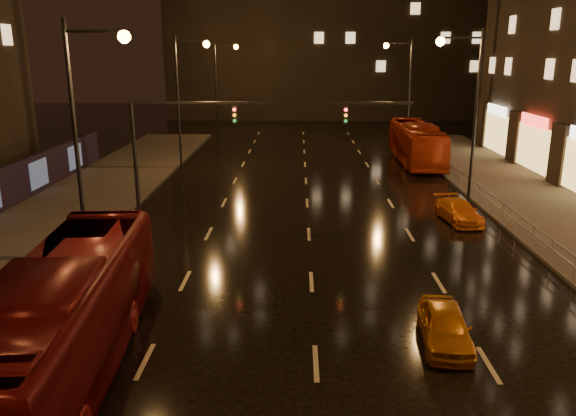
{
  "coord_description": "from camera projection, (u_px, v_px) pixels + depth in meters",
  "views": [
    {
      "loc": [
        -0.54,
        -10.52,
        8.72
      ],
      "look_at": [
        -0.96,
        11.85,
        2.5
      ],
      "focal_mm": 35.0,
      "sensor_mm": 36.0,
      "label": 1
    }
  ],
  "objects": [
    {
      "name": "traffic_signal",
      "position": [
        216.0,
        128.0,
        30.55
      ],
      "size": [
        15.31,
        0.32,
        6.2
      ],
      "color": "black",
      "rests_on": "ground"
    },
    {
      "name": "ground",
      "position": [
        308.0,
        212.0,
        31.73
      ],
      "size": [
        140.0,
        140.0,
        0.0
      ],
      "primitive_type": "plane",
      "color": "black",
      "rests_on": "ground"
    },
    {
      "name": "sidewalk_left",
      "position": [
        30.0,
        238.0,
        27.13
      ],
      "size": [
        7.0,
        70.0,
        0.15
      ],
      "primitive_type": "cube",
      "color": "#38332D",
      "rests_on": "ground"
    },
    {
      "name": "bus_red",
      "position": [
        63.0,
        318.0,
        15.36
      ],
      "size": [
        3.81,
        12.35,
        3.39
      ],
      "primitive_type": "imported",
      "rotation": [
        0.0,
        0.0,
        0.08
      ],
      "color": "maroon",
      "rests_on": "ground"
    },
    {
      "name": "railing_right",
      "position": [
        503.0,
        207.0,
        29.37
      ],
      "size": [
        0.05,
        56.0,
        1.0
      ],
      "color": "#99999E",
      "rests_on": "sidewalk_right"
    },
    {
      "name": "taxi_near",
      "position": [
        445.0,
        326.0,
        17.25
      ],
      "size": [
        1.74,
        3.67,
        1.21
      ],
      "primitive_type": "imported",
      "rotation": [
        0.0,
        0.0,
        -0.09
      ],
      "color": "#C16B12",
      "rests_on": "ground"
    },
    {
      "name": "taxi_far",
      "position": [
        458.0,
        211.0,
        29.82
      ],
      "size": [
        2.1,
        4.09,
        1.13
      ],
      "primitive_type": "imported",
      "rotation": [
        0.0,
        0.0,
        0.13
      ],
      "color": "orange",
      "rests_on": "ground"
    },
    {
      "name": "bus_curb",
      "position": [
        416.0,
        143.0,
        45.4
      ],
      "size": [
        2.94,
        11.75,
        3.26
      ],
      "primitive_type": "imported",
      "rotation": [
        0.0,
        0.0,
        -0.02
      ],
      "color": "#AD2D11",
      "rests_on": "ground"
    }
  ]
}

